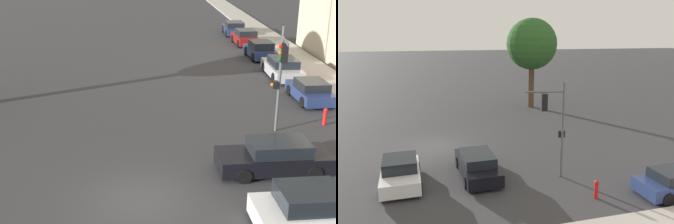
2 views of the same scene
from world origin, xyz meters
TOP-DOWN VIEW (x-y plane):
  - ground_plane at (0.00, 0.00)m, footprint 300.00×300.00m
  - street_tree at (-10.59, 10.77)m, footprint 5.30×5.30m
  - traffic_signal at (6.72, 5.92)m, footprint 0.54×2.23m
  - crossing_car_0 at (5.61, -2.04)m, footprint 3.93×2.12m
  - crossing_car_1 at (5.53, 2.00)m, footprint 4.63×2.04m
  - fire_hydrant at (9.57, 6.97)m, footprint 0.22×0.22m

SIDE VIEW (x-z plane):
  - ground_plane at x=0.00m, z-range 0.00..0.00m
  - fire_hydrant at x=9.57m, z-range 0.03..0.95m
  - crossing_car_1 at x=5.53m, z-range -0.03..1.32m
  - crossing_car_0 at x=5.61m, z-range -0.04..1.39m
  - traffic_signal at x=6.72m, z-range 0.76..5.99m
  - street_tree at x=-10.59m, z-range 1.97..11.31m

